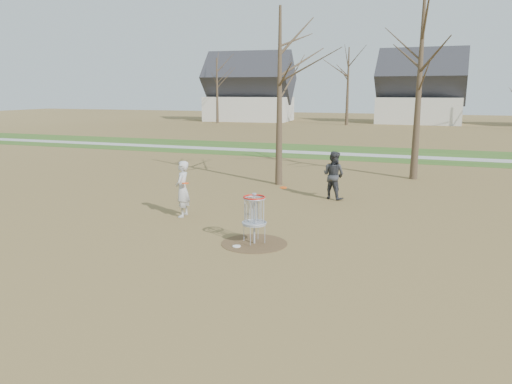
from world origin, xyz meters
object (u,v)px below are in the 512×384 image
player_standing (182,189)px  player_throwing (333,175)px  disc_grounded (237,246)px  disc_golf_basket (254,211)px

player_standing → player_throwing: player_standing is taller
player_standing → disc_grounded: player_standing is taller
disc_grounded → disc_golf_basket: disc_golf_basket is taller
player_throwing → disc_grounded: bearing=100.6°
player_standing → disc_grounded: (2.89, -2.42, -0.90)m
player_throwing → player_standing: bearing=67.7°
disc_grounded → disc_golf_basket: bearing=53.3°
player_standing → player_throwing: (4.07, 4.40, -0.01)m
player_standing → disc_golf_basket: 3.78m
player_throwing → disc_grounded: (-1.18, -6.81, -0.89)m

